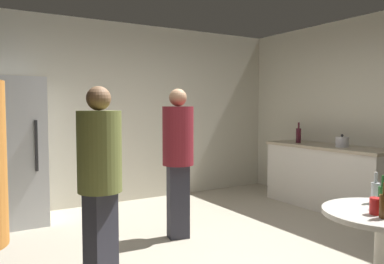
{
  "coord_description": "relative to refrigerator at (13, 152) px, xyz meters",
  "views": [
    {
      "loc": [
        -2.2,
        -2.95,
        1.45
      ],
      "look_at": [
        -0.27,
        0.25,
        1.2
      ],
      "focal_mm": 36.31,
      "sensor_mm": 36.0,
      "label": 1
    }
  ],
  "objects": [
    {
      "name": "wine_bottle_on_counter",
      "position": [
        3.84,
        -0.98,
        0.12
      ],
      "size": [
        0.08,
        0.08,
        0.31
      ],
      "color": "#3F141E",
      "rests_on": "kitchen_counter"
    },
    {
      "name": "beer_bottle_brown",
      "position": [
        1.74,
        -3.7,
        -0.08
      ],
      "size": [
        0.06,
        0.06,
        0.23
      ],
      "color": "#593314",
      "rests_on": "foreground_table"
    },
    {
      "name": "beer_bottle_green",
      "position": [
        1.97,
        -3.55,
        -0.08
      ],
      "size": [
        0.06,
        0.06,
        0.23
      ],
      "color": "#26662D",
      "rests_on": "foreground_table"
    },
    {
      "name": "refrigerator",
      "position": [
        0.0,
        0.0,
        0.0
      ],
      "size": [
        0.7,
        0.68,
        1.8
      ],
      "color": "silver",
      "rests_on": "ground_plane"
    },
    {
      "name": "ground_plane",
      "position": [
        1.64,
        -2.2,
        -0.95
      ],
      "size": [
        5.2,
        5.2,
        0.1
      ],
      "primitive_type": "cube",
      "color": "#B2A893"
    },
    {
      "name": "foreground_table",
      "position": [
        1.9,
        -3.6,
        -0.27
      ],
      "size": [
        0.8,
        0.8,
        0.73
      ],
      "color": "beige",
      "rests_on": "ground_plane"
    },
    {
      "name": "kitchen_counter",
      "position": [
        3.92,
        -1.48,
        -0.45
      ],
      "size": [
        0.64,
        1.9,
        0.9
      ],
      "color": "beige",
      "rests_on": "ground_plane"
    },
    {
      "name": "person_in_olive_shirt",
      "position": [
        0.36,
        -2.25,
        0.03
      ],
      "size": [
        0.45,
        0.45,
        1.6
      ],
      "rotation": [
        0.0,
        0.0,
        -1.16
      ],
      "color": "#2D2D38",
      "rests_on": "ground_plane"
    },
    {
      "name": "person_in_maroon_shirt",
      "position": [
        1.48,
        -1.47,
        0.06
      ],
      "size": [
        0.41,
        0.41,
        1.64
      ],
      "rotation": [
        0.0,
        0.0,
        -1.79
      ],
      "color": "#2D2D38",
      "rests_on": "ground_plane"
    },
    {
      "name": "kettle",
      "position": [
        3.87,
        -1.74,
        0.07
      ],
      "size": [
        0.24,
        0.17,
        0.18
      ],
      "color": "#B2B2B7",
      "rests_on": "kitchen_counter"
    },
    {
      "name": "beer_bottle_clear",
      "position": [
        2.06,
        -3.43,
        -0.08
      ],
      "size": [
        0.06,
        0.06,
        0.23
      ],
      "color": "silver",
      "rests_on": "foreground_table"
    },
    {
      "name": "plastic_cup_red",
      "position": [
        1.78,
        -3.62,
        -0.11
      ],
      "size": [
        0.08,
        0.08,
        0.11
      ],
      "primitive_type": "cylinder",
      "color": "red",
      "rests_on": "foreground_table"
    },
    {
      "name": "wall_back",
      "position": [
        1.64,
        0.43,
        0.45
      ],
      "size": [
        5.32,
        0.06,
        2.7
      ],
      "primitive_type": "cube",
      "color": "beige",
      "rests_on": "ground_plane"
    }
  ]
}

